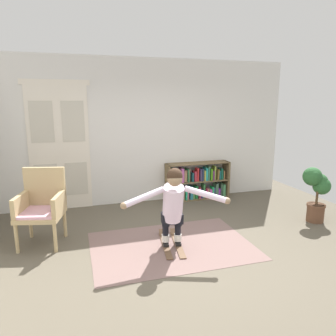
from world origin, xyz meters
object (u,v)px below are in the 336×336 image
Objects in this scene: wicker_chair at (42,205)px; skis_pair at (171,243)px; potted_plant at (317,188)px; bookshelf at (197,183)px; person_skier at (173,202)px.

skis_pair is at bearing -19.57° from wicker_chair.
potted_plant is (4.48, -0.43, 0.00)m from wicker_chair.
skis_pair is (-1.18, -1.98, -0.33)m from bookshelf.
wicker_chair is at bearing 160.43° from skis_pair.
wicker_chair is 1.16× the size of potted_plant.
person_skier is at bearing -119.37° from bookshelf.
person_skier is at bearing -172.23° from potted_plant.
wicker_chair is (-2.97, -1.35, 0.23)m from bookshelf.
potted_plant is 1.03× the size of skis_pair.
potted_plant is at bearing 4.41° from skis_pair.
bookshelf is 2.35m from potted_plant.
potted_plant is 0.66× the size of person_skier.
skis_pair is at bearing 81.78° from person_skier.
wicker_chair is 1.20× the size of skis_pair.
bookshelf is at bearing 24.42° from wicker_chair.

